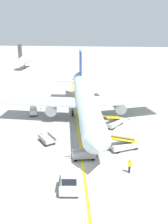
{
  "coord_description": "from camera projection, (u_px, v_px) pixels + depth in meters",
  "views": [
    {
      "loc": [
        3.01,
        -25.03,
        15.77
      ],
      "look_at": [
        -0.52,
        10.77,
        2.5
      ],
      "focal_mm": 38.97,
      "sensor_mm": 36.0,
      "label": 1
    }
  ],
  "objects": [
    {
      "name": "distant_aircraft_far_left",
      "position": [
        24.0,
        60.0,
        87.4
      ],
      "size": [
        3.0,
        10.1,
        8.8
      ],
      "color": "silver",
      "rests_on": "ground"
    },
    {
      "name": "belt_loader_aft_hold",
      "position": [
        114.0,
        122.0,
        39.15
      ],
      "size": [
        3.73,
        4.9,
        2.59
      ],
      "color": "silver",
      "rests_on": "ground"
    },
    {
      "name": "baggage_cart_empty_trailing",
      "position": [
        84.0,
        155.0,
        29.82
      ],
      "size": [
        3.84,
        2.09,
        0.94
      ],
      "color": "#A5A5A8",
      "rests_on": "ground"
    },
    {
      "name": "safety_cone_nose_right",
      "position": [
        41.0,
        108.0,
        46.89
      ],
      "size": [
        0.36,
        0.36,
        0.44
      ],
      "primitive_type": "cone",
      "color": "orange",
      "rests_on": "ground"
    },
    {
      "name": "taxi_line_yellow",
      "position": [
        80.0,
        143.0,
        33.82
      ],
      "size": [
        14.12,
        78.85,
        0.01
      ],
      "primitive_type": "cube",
      "rotation": [
        0.0,
        0.0,
        0.17
      ],
      "color": "yellow",
      "rests_on": "ground"
    },
    {
      "name": "belt_loader_forward_hold",
      "position": [
        124.0,
        144.0,
        31.87
      ],
      "size": [
        5.05,
        3.31,
        2.59
      ],
      "color": "silver",
      "rests_on": "ground"
    },
    {
      "name": "ground_plane",
      "position": [
        80.0,
        163.0,
        29.1
      ],
      "size": [
        300.0,
        300.0,
        0.0
      ],
      "primitive_type": "plane",
      "color": "#9E9B93"
    },
    {
      "name": "baggage_tug_near_wing",
      "position": [
        33.0,
        110.0,
        44.06
      ],
      "size": [
        1.94,
        2.67,
        2.1
      ],
      "color": "silver",
      "rests_on": "ground"
    },
    {
      "name": "ground_crew_marshaller",
      "position": [
        130.0,
        166.0,
        26.84
      ],
      "size": [
        0.36,
        0.24,
        1.7
      ],
      "color": "#26262D",
      "rests_on": "ground"
    },
    {
      "name": "pushback_tug",
      "position": [
        70.0,
        180.0,
        24.2
      ],
      "size": [
        2.18,
        3.74,
        2.2
      ],
      "color": "silver",
      "rests_on": "ground"
    },
    {
      "name": "baggage_cart_loaded",
      "position": [
        47.0,
        139.0,
        33.93
      ],
      "size": [
        2.95,
        3.46,
        0.94
      ],
      "color": "#A5A5A8",
      "rests_on": "ground"
    },
    {
      "name": "safety_cone_nose_left",
      "position": [
        129.0,
        119.0,
        41.74
      ],
      "size": [
        0.36,
        0.36,
        0.44
      ],
      "primitive_type": "cone",
      "color": "orange",
      "rests_on": "ground"
    },
    {
      "name": "airliner",
      "position": [
        85.0,
        100.0,
        41.34
      ],
      "size": [
        28.18,
        35.22,
        10.1
      ],
      "color": "silver",
      "rests_on": "ground"
    }
  ]
}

